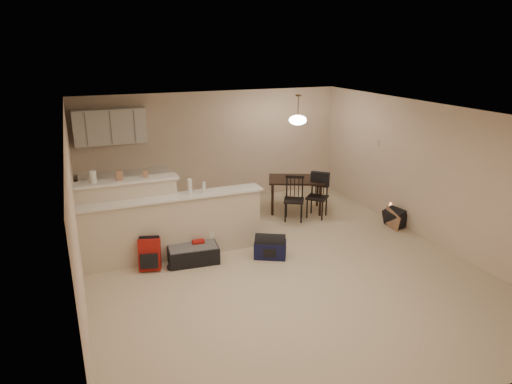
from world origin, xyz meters
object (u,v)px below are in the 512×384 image
suitcase (193,254)px  dining_table (296,182)px  red_backpack (150,254)px  navy_duffel (270,249)px  dining_chair_near (294,199)px  pendant_lamp (298,120)px  dining_chair_far (317,196)px  black_daypack (395,218)px

suitcase → dining_table: bearing=34.9°
red_backpack → navy_duffel: red_backpack is taller
dining_table → red_backpack: (-3.40, -1.56, -0.38)m
dining_chair_near → red_backpack: dining_chair_near is taller
pendant_lamp → dining_chair_far: (0.23, -0.52, -1.53)m
dining_table → navy_duffel: bearing=-103.2°
black_daypack → navy_duffel: bearing=89.0°
pendant_lamp → suitcase: size_ratio=0.75×
suitcase → navy_duffel: bearing=-10.8°
red_backpack → navy_duffel: size_ratio=0.95×
suitcase → navy_duffel: size_ratio=1.54×
pendant_lamp → dining_chair_near: (-0.29, -0.50, -1.54)m
dining_chair_far → suitcase: 3.13m
pendant_lamp → black_daypack: 2.79m
suitcase → dining_chair_near: bearing=28.7°
pendant_lamp → black_daypack: (1.43, -1.56, -1.82)m
suitcase → red_backpack: size_ratio=1.61×
navy_duffel → dining_chair_near: bearing=79.0°
dining_table → suitcase: size_ratio=1.67×
suitcase → black_daypack: 4.13m
dining_chair_far → black_daypack: size_ratio=2.35×
pendant_lamp → suitcase: pendant_lamp is taller
dining_chair_far → red_backpack: dining_chair_far is taller
dining_chair_near → navy_duffel: (-1.15, -1.42, -0.31)m
navy_duffel → dining_chair_far: bearing=67.8°
dining_table → dining_chair_far: (0.23, -0.52, -0.18)m
dining_chair_near → navy_duffel: size_ratio=1.70×
pendant_lamp → black_daypack: pendant_lamp is taller
dining_chair_far → navy_duffel: (-1.68, -1.39, -0.31)m
dining_table → navy_duffel: dining_table is taller
pendant_lamp → navy_duffel: 3.02m
dining_chair_near → suitcase: size_ratio=1.11×
dining_chair_far → black_daypack: bearing=4.5°
suitcase → black_daypack: bearing=4.8°
suitcase → pendant_lamp: bearing=34.9°
red_backpack → dining_chair_near: bearing=34.2°
dining_chair_near → dining_chair_far: dining_chair_far is taller
dining_chair_near → black_daypack: 2.04m
dining_chair_near → black_daypack: size_ratio=2.32×
navy_duffel → red_backpack: bearing=-162.1°
red_backpack → black_daypack: red_backpack is taller
dining_table → dining_chair_near: bearing=-96.7°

